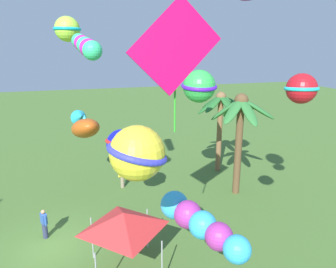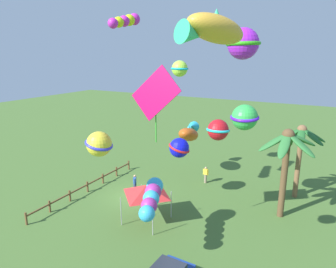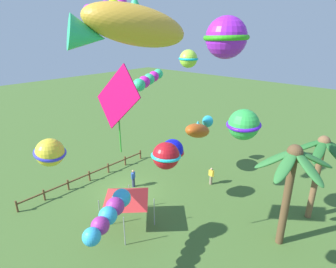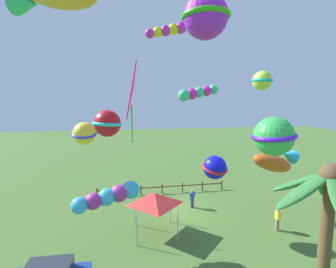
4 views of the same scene
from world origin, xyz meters
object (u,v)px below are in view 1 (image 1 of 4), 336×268
object	(u,v)px
kite_fish_6	(85,126)
kite_ball_2	(301,89)
palm_tree_0	(240,119)
palm_tree_1	(221,110)
spectator_1	(122,177)
kite_ball_0	(67,29)
kite_ball_1	(199,86)
kite_ball_11	(121,144)
kite_tube_3	(86,46)
kite_diamond_4	(175,47)
kite_tube_8	(199,222)
spectator_0	(44,224)
festival_tent	(124,221)
kite_ball_5	(137,153)

from	to	relation	value
kite_fish_6	kite_ball_2	bearing A→B (deg)	30.47
palm_tree_0	palm_tree_1	world-z (taller)	palm_tree_0
spectator_1	kite_ball_2	distance (m)	14.09
kite_ball_2	kite_fish_6	world-z (taller)	kite_ball_2
palm_tree_0	kite_ball_0	distance (m)	11.78
kite_ball_0	kite_ball_1	bearing A→B (deg)	64.13
kite_ball_0	kite_ball_11	size ratio (longest dim) A/B	0.92
kite_tube_3	kite_diamond_4	world-z (taller)	kite_diamond_4
palm_tree_0	kite_fish_6	distance (m)	10.30
palm_tree_0	kite_ball_11	distance (m)	7.94
kite_tube_3	kite_fish_6	distance (m)	8.21
kite_ball_0	kite_tube_8	size ratio (longest dim) A/B	0.53
kite_diamond_4	spectator_0	bearing A→B (deg)	-133.97
kite_ball_1	kite_tube_3	distance (m)	6.90
kite_ball_0	kite_diamond_4	size ratio (longest dim) A/B	0.42
kite_ball_0	kite_diamond_4	distance (m)	10.55
palm_tree_0	spectator_0	xyz separation A→B (m)	(1.83, -11.92, -4.30)
palm_tree_0	festival_tent	bearing A→B (deg)	-56.86
spectator_0	kite_ball_11	world-z (taller)	kite_ball_11
spectator_1	kite_fish_6	xyz separation A→B (m)	(-1.02, -2.25, 3.52)
kite_fish_6	kite_diamond_4	bearing A→B (deg)	14.54
spectator_1	kite_ball_0	bearing A→B (deg)	-90.02
kite_tube_8	kite_ball_11	bearing A→B (deg)	-166.59
kite_fish_6	kite_ball_11	xyz separation A→B (m)	(5.49, 1.68, 0.25)
spectator_0	kite_fish_6	xyz separation A→B (m)	(-5.83, 2.46, 3.52)
palm_tree_0	kite_ball_2	distance (m)	8.92
kite_tube_8	kite_fish_6	bearing A→B (deg)	-164.97
kite_ball_0	palm_tree_1	bearing A→B (deg)	95.15
palm_tree_1	spectator_0	world-z (taller)	palm_tree_1
palm_tree_0	kite_tube_3	size ratio (longest dim) A/B	2.24
palm_tree_0	kite_fish_6	bearing A→B (deg)	-112.93
spectator_0	festival_tent	distance (m)	5.35
palm_tree_1	kite_ball_1	bearing A→B (deg)	-39.62
festival_tent	kite_ball_5	size ratio (longest dim) A/B	1.75
kite_diamond_4	kite_ball_5	bearing A→B (deg)	-33.54
kite_tube_3	spectator_0	bearing A→B (deg)	-101.07
festival_tent	kite_tube_3	size ratio (longest dim) A/B	0.95
palm_tree_1	kite_ball_2	world-z (taller)	kite_ball_2
festival_tent	kite_ball_11	bearing A→B (deg)	171.61
spectator_0	palm_tree_0	bearing A→B (deg)	98.73
palm_tree_1	spectator_1	distance (m)	8.83
festival_tent	kite_diamond_4	world-z (taller)	kite_diamond_4
spectator_1	kite_tube_8	world-z (taller)	kite_tube_8
kite_ball_1	kite_ball_2	xyz separation A→B (m)	(7.64, 0.67, 0.80)
kite_ball_1	kite_ball_5	xyz separation A→B (m)	(9.42, -5.50, -0.35)
kite_diamond_4	kite_tube_8	distance (m)	5.98
kite_ball_0	festival_tent	bearing A→B (deg)	11.26
spectator_0	kite_ball_2	world-z (taller)	kite_ball_2
spectator_0	kite_tube_3	distance (m)	9.14
spectator_1	kite_ball_11	distance (m)	5.87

